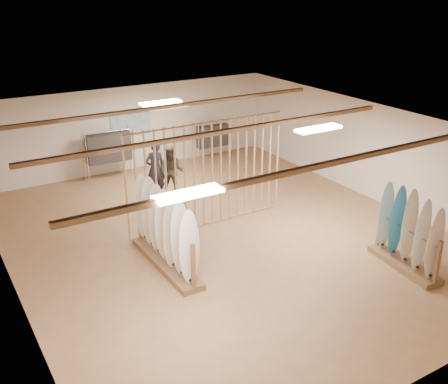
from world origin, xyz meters
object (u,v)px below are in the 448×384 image
shopper_a (155,165)px  shopper_b (171,168)px  rack_left (165,240)px  clothing_rack_b (213,136)px  clothing_rack_a (109,148)px  rack_right (407,243)px

shopper_a → shopper_b: shopper_a is taller
rack_left → clothing_rack_b: 7.59m
rack_left → clothing_rack_a: 6.05m
rack_right → shopper_b: (-2.59, 6.51, 0.25)m
rack_left → clothing_rack_a: (0.85, 5.97, 0.40)m
clothing_rack_b → shopper_a: 3.80m
rack_right → shopper_a: shopper_a is taller
rack_left → rack_right: rack_left is taller
rack_right → shopper_b: size_ratio=1.12×
rack_left → shopper_a: bearing=68.5°
rack_left → rack_right: bearing=-32.2°
shopper_b → shopper_a: bearing=-162.9°
shopper_a → rack_left: bearing=66.6°
rack_right → clothing_rack_b: bearing=96.0°
clothing_rack_b → shopper_a: size_ratio=0.69×
shopper_a → clothing_rack_b: bearing=-148.4°
clothing_rack_a → shopper_b: size_ratio=0.93×
rack_right → clothing_rack_a: 9.55m
shopper_a → shopper_b: (0.43, -0.19, -0.10)m
rack_left → shopper_a: size_ratio=1.40×
rack_left → clothing_rack_a: size_ratio=1.68×
clothing_rack_a → clothing_rack_b: size_ratio=1.21×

